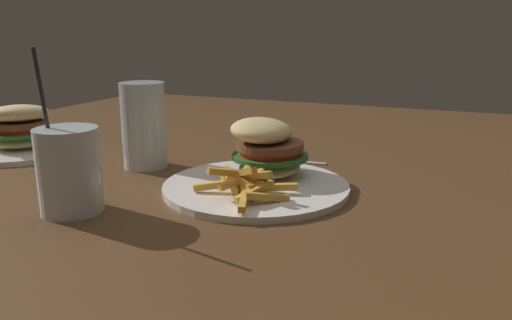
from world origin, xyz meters
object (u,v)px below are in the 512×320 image
meal_plate_near (261,165)px  spoon (254,156)px  juice_glass (69,173)px  beer_glass (142,127)px  meal_plate_far (20,135)px

meal_plate_near → spoon: size_ratio=1.62×
meal_plate_near → juice_glass: juice_glass is taller
beer_glass → meal_plate_near: bearing=-95.0°
spoon → meal_plate_far: meal_plate_far is taller
meal_plate_near → beer_glass: 0.24m
meal_plate_far → meal_plate_near: bearing=-91.3°
meal_plate_near → beer_glass: bearing=85.0°
spoon → beer_glass: bearing=30.8°
juice_glass → spoon: bearing=-18.4°
meal_plate_near → spoon: meal_plate_near is taller
juice_glass → meal_plate_far: juice_glass is taller
beer_glass → juice_glass: 0.23m
meal_plate_near → meal_plate_far: meal_plate_near is taller
meal_plate_near → beer_glass: (0.02, 0.23, 0.04)m
meal_plate_near → spoon: 0.16m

